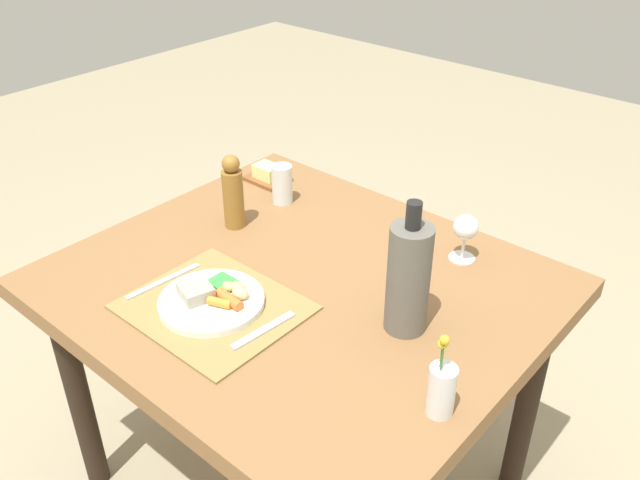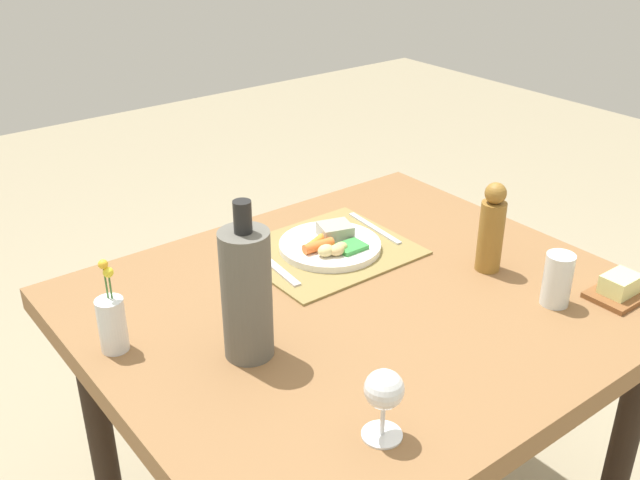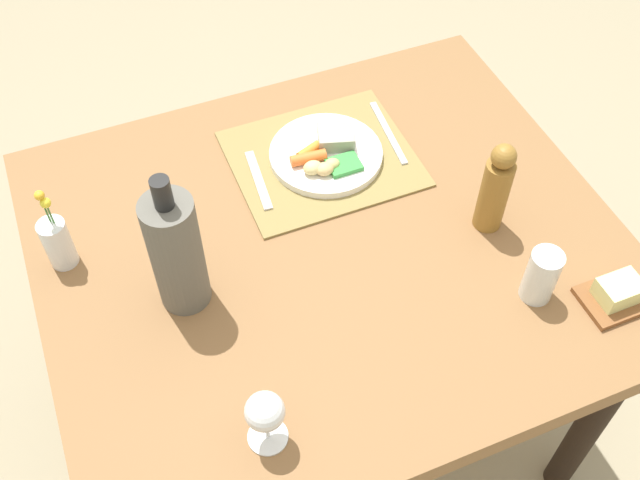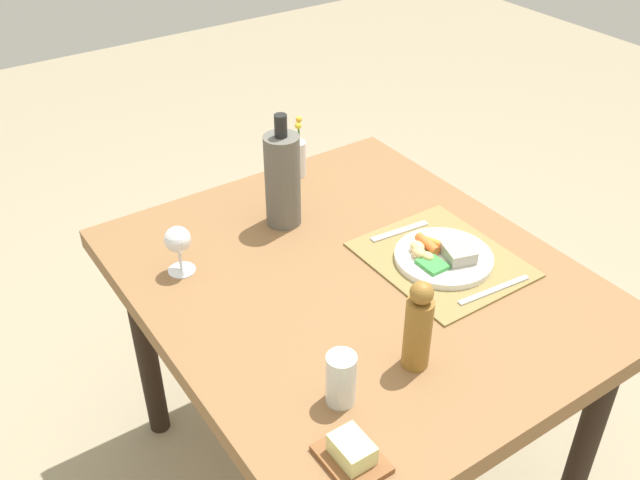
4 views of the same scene
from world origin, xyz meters
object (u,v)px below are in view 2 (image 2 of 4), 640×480
(dining_table, at_px, (361,332))
(flower_vase, at_px, (112,322))
(fork, at_px, (374,228))
(dinner_plate, at_px, (331,244))
(pepper_mill, at_px, (491,229))
(knife, at_px, (278,269))
(butter_dish, at_px, (619,289))
(water_tumbler, at_px, (557,283))
(wine_glass, at_px, (384,392))
(cooler_bottle, at_px, (247,293))

(dining_table, distance_m, flower_vase, 0.54)
(fork, bearing_deg, dining_table, 49.05)
(dinner_plate, height_order, pepper_mill, pepper_mill)
(knife, distance_m, butter_dish, 0.75)
(fork, distance_m, butter_dish, 0.61)
(knife, bearing_deg, water_tumbler, 134.88)
(butter_dish, bearing_deg, wine_glass, 0.87)
(fork, relative_size, knife, 1.19)
(fork, bearing_deg, butter_dish, 114.54)
(pepper_mill, bearing_deg, wine_glass, 25.19)
(cooler_bottle, xyz_separation_m, wine_glass, (-0.05, 0.33, -0.05))
(knife, bearing_deg, flower_vase, 12.58)
(dinner_plate, bearing_deg, fork, -172.82)
(dining_table, distance_m, water_tumbler, 0.43)
(knife, bearing_deg, dinner_plate, -172.03)
(dining_table, height_order, flower_vase, flower_vase)
(water_tumbler, distance_m, pepper_mill, 0.20)
(wine_glass, bearing_deg, butter_dish, -179.13)
(dining_table, distance_m, wine_glass, 0.47)
(dinner_plate, relative_size, flower_vase, 1.29)
(dinner_plate, bearing_deg, butter_dish, 123.40)
(fork, distance_m, pepper_mill, 0.33)
(flower_vase, bearing_deg, wine_glass, 116.15)
(butter_dish, bearing_deg, pepper_mill, -63.77)
(dining_table, xyz_separation_m, pepper_mill, (-0.32, 0.08, 0.19))
(fork, bearing_deg, wine_glass, 54.34)
(butter_dish, height_order, pepper_mill, pepper_mill)
(wine_glass, distance_m, butter_dish, 0.71)
(knife, distance_m, water_tumbler, 0.62)
(wine_glass, xyz_separation_m, water_tumbler, (-0.57, -0.08, -0.04))
(knife, distance_m, flower_vase, 0.43)
(water_tumbler, bearing_deg, pepper_mill, -91.35)
(knife, height_order, pepper_mill, pepper_mill)
(dinner_plate, distance_m, pepper_mill, 0.38)
(dining_table, relative_size, dinner_plate, 4.64)
(flower_vase, bearing_deg, dining_table, 163.08)
(knife, xyz_separation_m, cooler_bottle, (0.22, 0.23, 0.13))
(dining_table, relative_size, flower_vase, 5.98)
(dinner_plate, xyz_separation_m, pepper_mill, (-0.24, 0.29, 0.08))
(knife, bearing_deg, cooler_bottle, 50.38)
(pepper_mill, bearing_deg, flower_vase, -15.65)
(dinner_plate, xyz_separation_m, fork, (-0.16, -0.02, -0.01))
(dinner_plate, xyz_separation_m, butter_dish, (-0.36, 0.55, 0.00))
(cooler_bottle, height_order, water_tumbler, cooler_bottle)
(cooler_bottle, bearing_deg, pepper_mill, 174.61)
(water_tumbler, distance_m, flower_vase, 0.92)
(cooler_bottle, distance_m, flower_vase, 0.27)
(butter_dish, bearing_deg, cooler_bottle, -23.02)
(cooler_bottle, xyz_separation_m, pepper_mill, (-0.62, 0.06, -0.03))
(dinner_plate, xyz_separation_m, wine_glass, (0.34, 0.56, 0.07))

